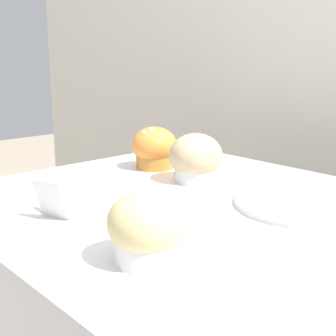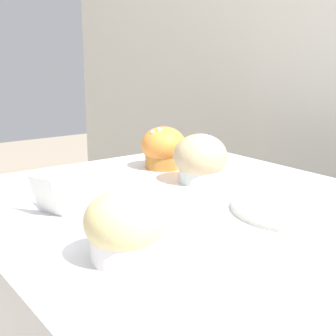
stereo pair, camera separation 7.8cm
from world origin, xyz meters
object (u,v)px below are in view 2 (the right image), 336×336
(muffin_back_right, at_px, (164,148))
(muffin_front_center, at_px, (124,227))
(muffin_back_left, at_px, (200,160))
(serving_plate, at_px, (301,208))

(muffin_back_right, bearing_deg, muffin_front_center, -41.61)
(muffin_back_left, distance_m, serving_plate, 0.22)
(muffin_back_left, relative_size, serving_plate, 0.47)
(muffin_back_right, height_order, serving_plate, muffin_back_right)
(muffin_back_left, height_order, muffin_back_right, muffin_back_left)
(muffin_front_center, xyz_separation_m, muffin_back_right, (-0.34, 0.30, 0.00))
(muffin_front_center, xyz_separation_m, muffin_back_left, (-0.21, 0.29, 0.00))
(muffin_front_center, distance_m, serving_plate, 0.31)
(muffin_front_center, height_order, muffin_back_left, muffin_back_left)
(muffin_back_left, distance_m, muffin_back_right, 0.13)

